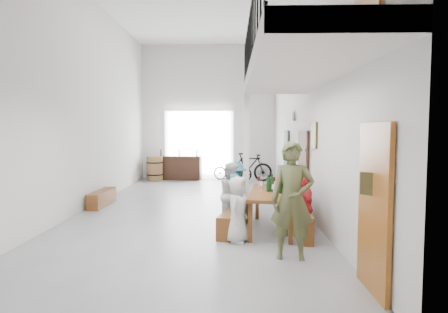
{
  "coord_description": "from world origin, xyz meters",
  "views": [
    {
      "loc": [
        0.96,
        -9.45,
        2.0
      ],
      "look_at": [
        0.77,
        -0.5,
        1.38
      ],
      "focal_mm": 30.0,
      "sensor_mm": 36.0,
      "label": 1
    }
  ],
  "objects_px": {
    "side_bench": "(102,198)",
    "oak_barrel": "(155,168)",
    "tasting_table": "(272,195)",
    "bicycle_near": "(233,170)",
    "host_standing": "(292,200)",
    "serving_counter": "(179,168)",
    "bench_inner": "(236,218)"
  },
  "relations": [
    {
      "from": "side_bench",
      "to": "oak_barrel",
      "type": "bearing_deg",
      "value": 85.73
    },
    {
      "from": "side_bench",
      "to": "bicycle_near",
      "type": "distance_m",
      "value": 6.17
    },
    {
      "from": "bench_inner",
      "to": "side_bench",
      "type": "height_order",
      "value": "bench_inner"
    },
    {
      "from": "oak_barrel",
      "to": "serving_counter",
      "type": "bearing_deg",
      "value": 16.59
    },
    {
      "from": "tasting_table",
      "to": "oak_barrel",
      "type": "relative_size",
      "value": 2.25
    },
    {
      "from": "host_standing",
      "to": "bicycle_near",
      "type": "xyz_separation_m",
      "value": [
        -0.91,
        9.11,
        -0.49
      ]
    },
    {
      "from": "oak_barrel",
      "to": "serving_counter",
      "type": "xyz_separation_m",
      "value": [
        0.93,
        0.28,
        -0.01
      ]
    },
    {
      "from": "bench_inner",
      "to": "serving_counter",
      "type": "bearing_deg",
      "value": 119.92
    },
    {
      "from": "serving_counter",
      "to": "bench_inner",
      "type": "bearing_deg",
      "value": -68.81
    },
    {
      "from": "bench_inner",
      "to": "host_standing",
      "type": "relative_size",
      "value": 1.03
    },
    {
      "from": "bicycle_near",
      "to": "oak_barrel",
      "type": "bearing_deg",
      "value": 111.32
    },
    {
      "from": "side_bench",
      "to": "oak_barrel",
      "type": "relative_size",
      "value": 1.48
    },
    {
      "from": "bench_inner",
      "to": "side_bench",
      "type": "xyz_separation_m",
      "value": [
        -3.54,
        2.29,
        -0.02
      ]
    },
    {
      "from": "side_bench",
      "to": "host_standing",
      "type": "height_order",
      "value": "host_standing"
    },
    {
      "from": "host_standing",
      "to": "oak_barrel",
      "type": "bearing_deg",
      "value": 122.34
    },
    {
      "from": "oak_barrel",
      "to": "bench_inner",
      "type": "bearing_deg",
      "value": -66.69
    },
    {
      "from": "serving_counter",
      "to": "host_standing",
      "type": "relative_size",
      "value": 0.98
    },
    {
      "from": "side_bench",
      "to": "bench_inner",
      "type": "bearing_deg",
      "value": -32.96
    },
    {
      "from": "side_bench",
      "to": "host_standing",
      "type": "relative_size",
      "value": 0.78
    },
    {
      "from": "tasting_table",
      "to": "bicycle_near",
      "type": "xyz_separation_m",
      "value": [
        -0.78,
        7.46,
        -0.28
      ]
    },
    {
      "from": "serving_counter",
      "to": "host_standing",
      "type": "distance_m",
      "value": 9.84
    },
    {
      "from": "side_bench",
      "to": "host_standing",
      "type": "xyz_separation_m",
      "value": [
        4.4,
        -4.02,
        0.72
      ]
    },
    {
      "from": "host_standing",
      "to": "tasting_table",
      "type": "bearing_deg",
      "value": 103.13
    },
    {
      "from": "oak_barrel",
      "to": "bicycle_near",
      "type": "xyz_separation_m",
      "value": [
        3.11,
        0.05,
        -0.06
      ]
    },
    {
      "from": "tasting_table",
      "to": "oak_barrel",
      "type": "bearing_deg",
      "value": 125.4
    },
    {
      "from": "tasting_table",
      "to": "oak_barrel",
      "type": "height_order",
      "value": "oak_barrel"
    },
    {
      "from": "tasting_table",
      "to": "bench_inner",
      "type": "bearing_deg",
      "value": -178.38
    },
    {
      "from": "oak_barrel",
      "to": "host_standing",
      "type": "height_order",
      "value": "host_standing"
    },
    {
      "from": "tasting_table",
      "to": "bicycle_near",
      "type": "height_order",
      "value": "bicycle_near"
    },
    {
      "from": "oak_barrel",
      "to": "serving_counter",
      "type": "height_order",
      "value": "oak_barrel"
    },
    {
      "from": "side_bench",
      "to": "serving_counter",
      "type": "xyz_separation_m",
      "value": [
        1.3,
        5.32,
        0.27
      ]
    },
    {
      "from": "bicycle_near",
      "to": "serving_counter",
      "type": "bearing_deg",
      "value": 104.45
    }
  ]
}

